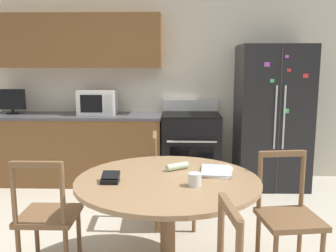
% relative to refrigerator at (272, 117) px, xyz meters
% --- Properties ---
extents(back_wall, '(5.20, 0.44, 2.60)m').
position_rel_refrigerator_xyz_m(back_wall, '(-1.74, 0.36, 0.56)').
color(back_wall, silver).
rests_on(back_wall, ground_plane).
extents(kitchen_counter, '(2.26, 0.64, 0.90)m').
position_rel_refrigerator_xyz_m(kitchen_counter, '(-2.52, 0.06, -0.44)').
color(kitchen_counter, brown).
rests_on(kitchen_counter, ground_plane).
extents(refrigerator, '(0.87, 0.74, 1.78)m').
position_rel_refrigerator_xyz_m(refrigerator, '(0.00, 0.00, 0.00)').
color(refrigerator, black).
rests_on(refrigerator, ground_plane).
extents(oven_range, '(0.73, 0.68, 1.08)m').
position_rel_refrigerator_xyz_m(oven_range, '(-1.02, 0.04, -0.42)').
color(oven_range, black).
rests_on(oven_range, ground_plane).
extents(microwave, '(0.48, 0.35, 0.32)m').
position_rel_refrigerator_xyz_m(microwave, '(-2.23, 0.10, 0.17)').
color(microwave, white).
rests_on(microwave, kitchen_counter).
extents(countertop_tv, '(0.34, 0.16, 0.33)m').
position_rel_refrigerator_xyz_m(countertop_tv, '(-3.36, 0.11, 0.18)').
color(countertop_tv, black).
rests_on(countertop_tv, kitchen_counter).
extents(dining_table, '(1.32, 1.32, 0.75)m').
position_rel_refrigerator_xyz_m(dining_table, '(-1.26, -2.15, -0.27)').
color(dining_table, '#997551').
rests_on(dining_table, ground_plane).
extents(dining_chair_left, '(0.42, 0.42, 0.90)m').
position_rel_refrigerator_xyz_m(dining_chair_left, '(-2.16, -2.10, -0.46)').
color(dining_chair_left, brown).
rests_on(dining_chair_left, ground_plane).
extents(dining_chair_far, '(0.44, 0.44, 0.90)m').
position_rel_refrigerator_xyz_m(dining_chair_far, '(-1.24, -1.25, -0.46)').
color(dining_chair_far, brown).
rests_on(dining_chair_far, ground_plane).
extents(dining_chair_right, '(0.47, 0.47, 0.90)m').
position_rel_refrigerator_xyz_m(dining_chair_right, '(-0.36, -2.06, -0.46)').
color(dining_chair_right, brown).
rests_on(dining_chair_right, ground_plane).
extents(candle_glass, '(0.09, 0.09, 0.09)m').
position_rel_refrigerator_xyz_m(candle_glass, '(-1.07, -2.30, -0.10)').
color(candle_glass, silver).
rests_on(candle_glass, dining_table).
extents(folded_napkin, '(0.18, 0.14, 0.05)m').
position_rel_refrigerator_xyz_m(folded_napkin, '(-1.19, -1.92, -0.11)').
color(folded_napkin, beige).
rests_on(folded_napkin, dining_table).
extents(wallet, '(0.12, 0.13, 0.07)m').
position_rel_refrigerator_xyz_m(wallet, '(-1.65, -2.24, -0.11)').
color(wallet, black).
rests_on(wallet, dining_table).
extents(mail_stack, '(0.29, 0.35, 0.02)m').
position_rel_refrigerator_xyz_m(mail_stack, '(-0.90, -2.00, -0.13)').
color(mail_stack, white).
rests_on(mail_stack, dining_table).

